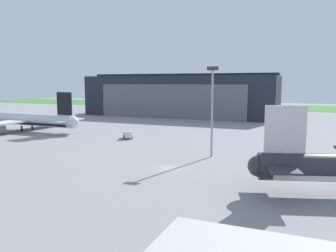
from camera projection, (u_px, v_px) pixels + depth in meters
ground_plane at (168, 168)px, 64.01m from camera, size 440.00×440.00×0.00m
grass_field_strip at (269, 107)px, 220.58m from camera, size 440.00×56.00×0.08m
maintenance_hangar at (181, 96)px, 163.24m from camera, size 89.26×28.45×19.93m
airliner_far_right at (23, 119)px, 113.58m from camera, size 46.61×41.50×12.92m
stair_truck at (128, 135)px, 97.62m from camera, size 3.96×4.62×2.18m
apron_light_mast at (212, 105)px, 72.53m from camera, size 2.40×0.50×19.21m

